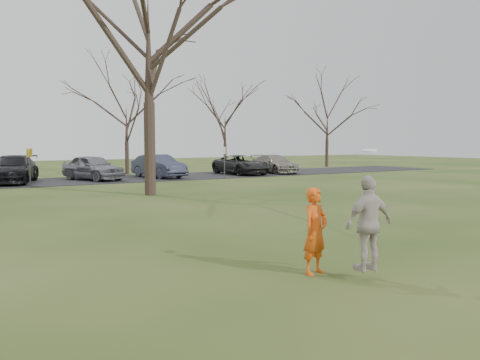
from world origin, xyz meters
The scene contains 13 objects.
ground centered at (0.00, 0.00, 0.00)m, with size 120.00×120.00×0.00m, color #1E380F.
parking_strip centered at (0.00, 25.00, 0.02)m, with size 62.00×6.50×0.04m, color black.
player_defender centered at (-0.60, 0.38, 0.81)m, with size 0.59×0.39×1.62m, color #E65313.
car_3 centered at (-2.45, 25.05, 0.84)m, with size 2.25×5.53×1.60m, color black.
car_4 centered at (2.13, 24.78, 0.83)m, with size 1.86×4.63×1.58m, color slate.
car_5 centered at (6.46, 24.63, 0.80)m, with size 1.62×4.63×1.53m, color #34384E.
car_6 centered at (12.81, 24.45, 0.74)m, with size 2.33×5.05×1.40m, color black.
car_7 centered at (15.84, 24.44, 0.73)m, with size 1.93×4.74×1.38m, color gray.
catching_play centered at (-0.07, -0.44, 1.03)m, with size 1.02×0.47×2.18m.
sign_yellow centered at (-2.00, 22.00, 1.45)m, with size 0.35×0.35×2.08m.
sign_white centered at (10.00, 22.00, 1.45)m, with size 0.35×0.35×2.08m.
big_tree centered at (2.00, 15.00, 7.00)m, with size 9.00×9.00×14.00m, color #352821, non-canonical shape.
small_tree_row centered at (4.38, 30.06, 3.89)m, with size 55.00×5.90×8.50m.
Camera 1 is at (-6.71, -6.78, 2.49)m, focal length 37.89 mm.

